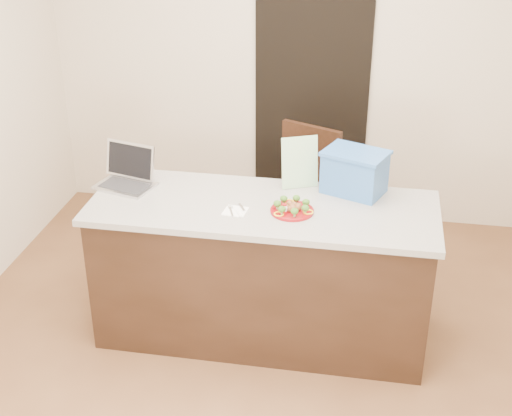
% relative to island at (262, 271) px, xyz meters
% --- Properties ---
extents(ground, '(4.00, 4.00, 0.00)m').
position_rel_island_xyz_m(ground, '(0.00, -0.25, -0.46)').
color(ground, brown).
rests_on(ground, ground).
extents(room_shell, '(4.00, 4.00, 4.00)m').
position_rel_island_xyz_m(room_shell, '(0.00, -0.25, 1.16)').
color(room_shell, white).
rests_on(room_shell, ground).
extents(doorway, '(0.90, 0.02, 2.00)m').
position_rel_island_xyz_m(doorway, '(0.10, 1.73, 0.54)').
color(doorway, black).
rests_on(doorway, ground).
extents(island, '(2.06, 0.76, 0.92)m').
position_rel_island_xyz_m(island, '(0.00, 0.00, 0.00)').
color(island, black).
rests_on(island, ground).
extents(plate, '(0.25, 0.25, 0.02)m').
position_rel_island_xyz_m(plate, '(0.18, -0.06, 0.47)').
color(plate, maroon).
rests_on(plate, island).
extents(meatballs, '(0.10, 0.10, 0.04)m').
position_rel_island_xyz_m(meatballs, '(0.19, -0.06, 0.49)').
color(meatballs, brown).
rests_on(meatballs, plate).
extents(broccoli, '(0.21, 0.21, 0.04)m').
position_rel_island_xyz_m(broccoli, '(0.18, -0.06, 0.51)').
color(broccoli, '#295416').
rests_on(broccoli, plate).
extents(pepper_rings, '(0.22, 0.23, 0.01)m').
position_rel_island_xyz_m(pepper_rings, '(0.18, -0.06, 0.48)').
color(pepper_rings, yellow).
rests_on(pepper_rings, plate).
extents(napkin, '(0.14, 0.14, 0.01)m').
position_rel_island_xyz_m(napkin, '(-0.14, -0.11, 0.46)').
color(napkin, white).
rests_on(napkin, island).
extents(fork, '(0.05, 0.14, 0.00)m').
position_rel_island_xyz_m(fork, '(-0.16, -0.10, 0.47)').
color(fork, '#B9B9BD').
rests_on(fork, napkin).
extents(knife, '(0.06, 0.17, 0.01)m').
position_rel_island_xyz_m(knife, '(-0.11, -0.12, 0.47)').
color(knife, white).
rests_on(knife, napkin).
extents(yogurt_bottle, '(0.03, 0.03, 0.07)m').
position_rel_island_xyz_m(yogurt_bottle, '(0.14, -0.11, 0.49)').
color(yogurt_bottle, white).
rests_on(yogurt_bottle, island).
extents(laptop, '(0.39, 0.35, 0.24)m').
position_rel_island_xyz_m(laptop, '(-0.88, 0.15, 0.52)').
color(laptop, '#B5B5BA').
rests_on(laptop, island).
extents(leaflet, '(0.23, 0.14, 0.32)m').
position_rel_island_xyz_m(leaflet, '(0.18, 0.29, 0.62)').
color(leaflet, white).
rests_on(leaflet, island).
extents(blue_box, '(0.44, 0.38, 0.27)m').
position_rel_island_xyz_m(blue_box, '(0.52, 0.27, 0.59)').
color(blue_box, '#2F60A9').
rests_on(blue_box, island).
extents(chair, '(0.61, 0.63, 1.05)m').
position_rel_island_xyz_m(chair, '(0.18, 0.91, 0.13)').
color(chair, black).
rests_on(chair, ground).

